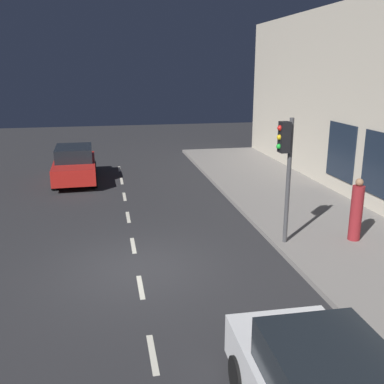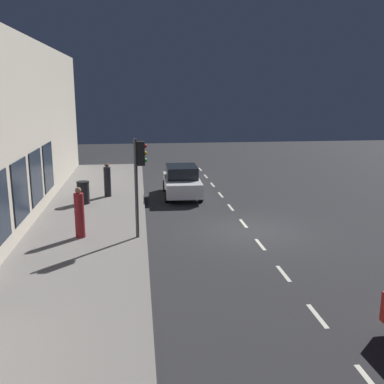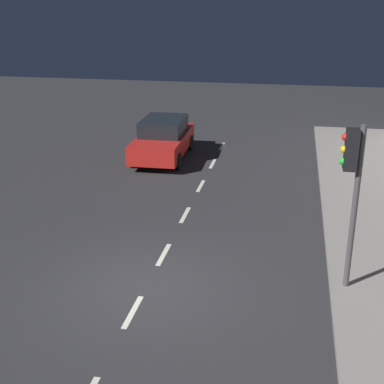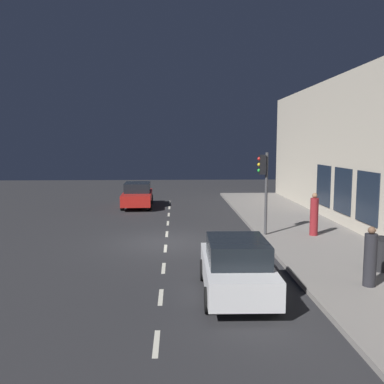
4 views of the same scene
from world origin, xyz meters
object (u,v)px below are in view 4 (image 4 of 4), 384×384
parked_car_0 (137,195)px  trash_bin (382,254)px  parked_car_1 (236,267)px  pedestrian_0 (370,259)px  pedestrian_1 (314,216)px  traffic_light (264,176)px

parked_car_0 → trash_bin: bearing=120.1°
parked_car_1 → trash_bin: bearing=18.8°
parked_car_0 → pedestrian_0: size_ratio=2.63×
pedestrian_1 → trash_bin: (0.46, -5.03, -0.33)m
parked_car_1 → pedestrian_1: bearing=57.5°
pedestrian_0 → pedestrian_1: size_ratio=0.91×
parked_car_0 → trash_bin: size_ratio=4.18×
parked_car_1 → parked_car_0: bearing=105.5°
pedestrian_1 → trash_bin: bearing=-55.9°
traffic_light → parked_car_0: 11.26m
parked_car_0 → pedestrian_1: pedestrian_1 is taller
parked_car_0 → parked_car_1: size_ratio=1.12×
pedestrian_1 → traffic_light: bearing=-157.2°
pedestrian_0 → trash_bin: (1.04, 1.38, -0.25)m
parked_car_0 → pedestrian_0: bearing=114.9°
pedestrian_0 → parked_car_0: bearing=-142.6°
parked_car_0 → parked_car_1: 16.48m
parked_car_0 → trash_bin: 16.96m
trash_bin → pedestrian_1: bearing=95.2°
pedestrian_1 → parked_car_1: bearing=-94.5°
parked_car_1 → pedestrian_0: (3.76, 0.16, 0.14)m
traffic_light → trash_bin: 6.23m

